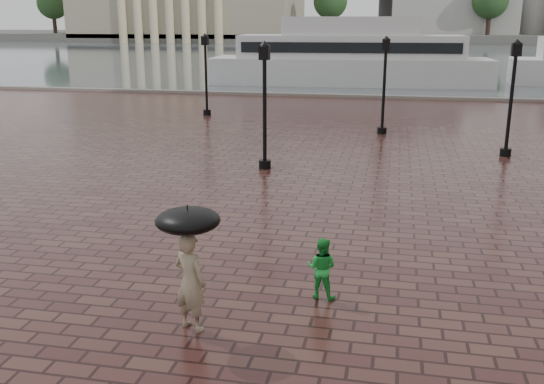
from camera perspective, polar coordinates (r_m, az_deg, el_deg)
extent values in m
plane|color=#391B1A|center=(12.38, 17.16, -9.89)|extent=(300.00, 300.00, 0.00)
plane|color=#4A525A|center=(103.28, 12.68, 12.58)|extent=(240.00, 240.00, 0.00)
cube|color=slate|center=(43.48, 13.51, 8.52)|extent=(80.00, 0.60, 0.30)
cube|color=#4C4C47|center=(171.20, 12.46, 14.09)|extent=(300.00, 60.00, 2.00)
cube|color=#A19E99|center=(161.58, 16.35, 16.59)|extent=(30.00, 22.00, 14.00)
cylinder|color=#2D2119|center=(173.48, -19.76, 14.56)|extent=(1.00, 1.00, 8.00)
sphere|color=#223C1B|center=(173.53, -19.94, 16.37)|extent=(8.00, 8.00, 8.00)
cylinder|color=#2D2119|center=(158.15, -8.10, 15.26)|extent=(1.00, 1.00, 8.00)
sphere|color=#223C1B|center=(158.21, -8.18, 17.25)|extent=(8.00, 8.00, 8.00)
cylinder|color=#2D2119|center=(150.07, 5.45, 15.32)|extent=(1.00, 1.00, 8.00)
sphere|color=#223C1B|center=(150.12, 5.51, 17.42)|extent=(8.00, 8.00, 8.00)
cylinder|color=#2D2119|center=(150.40, 19.67, 14.51)|extent=(1.00, 1.00, 8.00)
sphere|color=#223C1B|center=(150.45, 19.87, 16.59)|extent=(8.00, 8.00, 8.00)
cylinder|color=black|center=(22.23, -0.68, 2.64)|extent=(0.44, 0.44, 0.30)
cylinder|color=black|center=(21.88, -0.70, 7.36)|extent=(0.14, 0.14, 4.00)
cube|color=black|center=(21.66, -0.72, 13.00)|extent=(0.35, 0.35, 0.50)
sphere|color=beige|center=(21.66, -0.72, 13.00)|extent=(0.28, 0.28, 0.28)
cylinder|color=black|center=(26.02, 21.12, 3.52)|extent=(0.44, 0.44, 0.30)
cylinder|color=black|center=(25.72, 21.53, 7.55)|extent=(0.14, 0.14, 4.00)
cube|color=black|center=(25.54, 22.02, 12.31)|extent=(0.35, 0.35, 0.50)
sphere|color=beige|center=(25.54, 22.02, 12.31)|extent=(0.28, 0.28, 0.28)
cylinder|color=black|center=(35.17, -6.13, 7.46)|extent=(0.44, 0.44, 0.30)
cylinder|color=black|center=(34.95, -6.22, 10.46)|extent=(0.14, 0.14, 4.00)
cube|color=black|center=(34.81, -6.33, 13.99)|extent=(0.35, 0.35, 0.50)
sphere|color=beige|center=(34.81, -6.33, 13.99)|extent=(0.28, 0.28, 0.28)
cylinder|color=black|center=(29.59, 10.30, 5.71)|extent=(0.44, 0.44, 0.30)
cylinder|color=black|center=(29.32, 10.48, 9.27)|extent=(0.14, 0.14, 4.00)
cube|color=black|center=(29.17, 10.70, 13.47)|extent=(0.35, 0.35, 0.50)
sphere|color=beige|center=(29.17, 10.70, 13.47)|extent=(0.28, 0.28, 0.28)
imported|color=tan|center=(10.64, -7.70, -8.39)|extent=(0.76, 0.65, 1.77)
imported|color=green|center=(11.85, 4.70, -7.15)|extent=(0.66, 0.56, 1.23)
cube|color=silver|center=(52.32, 7.26, 11.21)|extent=(23.28, 6.80, 2.21)
cube|color=silver|center=(52.20, 7.34, 13.43)|extent=(18.65, 5.81, 1.84)
cube|color=silver|center=(52.15, 7.41, 15.25)|extent=(11.26, 4.84, 1.47)
cylinder|color=black|center=(52.18, 10.64, 16.93)|extent=(1.10, 1.10, 2.21)
cube|color=black|center=(49.76, 7.27, 13.32)|extent=(17.47, 1.07, 0.83)
cube|color=black|center=(54.63, 7.40, 13.53)|extent=(17.47, 1.07, 0.83)
cylinder|color=black|center=(10.40, -7.82, -5.27)|extent=(0.02, 0.02, 0.95)
ellipsoid|color=black|center=(10.24, -7.92, -2.67)|extent=(1.10, 1.10, 0.39)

